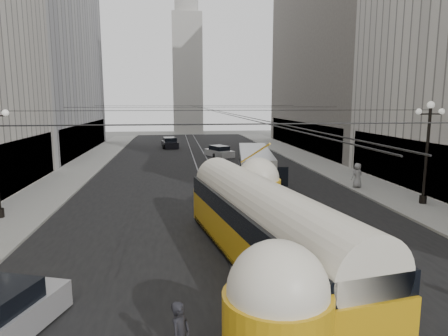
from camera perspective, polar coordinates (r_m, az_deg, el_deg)
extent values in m
cube|color=black|center=(37.94, -2.60, -0.40)|extent=(20.00, 85.00, 0.02)
cube|color=gray|center=(42.26, -19.44, 0.18)|extent=(4.00, 72.00, 0.15)
cube|color=gray|center=(43.88, 12.85, 0.81)|extent=(4.00, 72.00, 0.15)
cube|color=gray|center=(37.89, -3.73, -0.43)|extent=(0.12, 85.00, 0.04)
cube|color=gray|center=(38.00, -1.47, -0.38)|extent=(0.12, 85.00, 0.04)
cube|color=black|center=(31.17, -27.96, 0.06)|extent=(0.10, 18.00, 3.60)
cube|color=#999999|center=(55.97, -25.91, 16.25)|extent=(12.00, 28.00, 28.00)
cube|color=black|center=(54.12, -19.01, 4.18)|extent=(0.10, 25.20, 3.60)
cube|color=black|center=(32.00, 24.99, 0.50)|extent=(0.10, 18.00, 3.60)
cube|color=#514C47|center=(58.30, 17.04, 18.45)|extent=(12.00, 32.00, 32.00)
cube|color=black|center=(55.60, 10.72, 4.66)|extent=(0.10, 28.80, 3.60)
cube|color=#B2AFA8|center=(84.99, -5.26, 13.14)|extent=(6.00, 6.00, 24.00)
cylinder|color=#B2AFA8|center=(87.03, -5.41, 22.37)|extent=(4.80, 4.80, 4.00)
cylinder|color=black|center=(25.48, -29.36, -5.62)|extent=(0.44, 0.44, 0.50)
sphere|color=white|center=(24.47, -28.77, 6.92)|extent=(0.36, 0.36, 0.36)
cylinder|color=black|center=(27.74, 26.96, 1.51)|extent=(0.18, 0.18, 6.00)
cylinder|color=black|center=(28.21, 26.54, -4.03)|extent=(0.44, 0.44, 0.50)
cylinder|color=black|center=(27.55, 27.36, 6.87)|extent=(1.60, 0.08, 0.08)
sphere|color=white|center=(27.54, 27.45, 8.01)|extent=(0.44, 0.44, 0.44)
sphere|color=white|center=(27.13, 26.07, 7.26)|extent=(0.36, 0.36, 0.36)
sphere|color=white|center=(27.98, 28.66, 7.10)|extent=(0.36, 0.36, 0.36)
cylinder|color=black|center=(9.25, 11.28, 6.23)|extent=(25.00, 0.03, 0.03)
cylinder|color=black|center=(22.95, 0.17, 8.23)|extent=(25.00, 0.03, 0.03)
cylinder|color=black|center=(36.88, -2.61, 8.68)|extent=(25.00, 0.03, 0.03)
cylinder|color=black|center=(50.85, -3.87, 8.88)|extent=(25.00, 0.03, 0.03)
cylinder|color=black|center=(40.87, -3.05, 8.48)|extent=(0.03, 72.00, 0.03)
cylinder|color=black|center=(40.90, -2.49, 8.48)|extent=(0.03, 72.00, 0.03)
cube|color=#CA9411|center=(16.11, 5.63, -10.44)|extent=(4.86, 13.83, 1.65)
cube|color=black|center=(16.39, 5.58, -13.00)|extent=(4.79, 13.43, 0.29)
cube|color=black|center=(15.78, 5.69, -6.79)|extent=(4.84, 13.63, 0.83)
cylinder|color=silver|center=(15.70, 5.71, -5.77)|extent=(4.54, 13.58, 2.23)
sphere|color=silver|center=(9.46, 7.68, -17.06)|extent=(2.33, 2.33, 2.33)
cylinder|color=#CA9411|center=(22.50, 4.86, -4.40)|extent=(2.53, 2.53, 2.23)
sphere|color=silver|center=(22.25, 4.90, -1.48)|extent=(2.33, 2.33, 2.33)
cube|color=#A6A8AB|center=(31.06, 4.41, 0.03)|extent=(3.89, 11.21, 2.75)
cube|color=black|center=(30.99, 4.42, 0.87)|extent=(3.86, 10.83, 1.01)
cube|color=black|center=(25.77, 6.83, -1.23)|extent=(2.10, 0.41, 1.28)
cylinder|color=black|center=(27.48, 3.57, -3.25)|extent=(0.30, 0.92, 0.92)
cylinder|color=black|center=(27.98, 8.19, -3.09)|extent=(0.30, 0.92, 0.92)
cylinder|color=black|center=(34.60, 1.32, -0.59)|extent=(0.30, 0.92, 0.92)
cylinder|color=black|center=(35.01, 5.03, -0.50)|extent=(0.30, 0.92, 0.92)
cylinder|color=black|center=(14.20, -24.53, -17.14)|extent=(0.22, 0.67, 0.67)
cube|color=silver|center=(47.41, -0.70, 2.14)|extent=(3.37, 4.61, 0.76)
cube|color=black|center=(47.34, -0.70, 2.79)|extent=(2.38, 2.78, 0.72)
cylinder|color=black|center=(45.92, -1.47, 1.71)|extent=(0.22, 0.61, 0.61)
cylinder|color=black|center=(46.10, 0.48, 1.74)|extent=(0.22, 0.61, 0.61)
cylinder|color=black|center=(48.78, -1.81, 2.17)|extent=(0.22, 0.61, 0.61)
cylinder|color=black|center=(48.95, 0.03, 2.20)|extent=(0.22, 0.61, 0.61)
cube|color=black|center=(57.44, -7.74, 3.38)|extent=(2.56, 4.92, 0.83)
cube|color=black|center=(57.38, -7.75, 3.97)|extent=(2.04, 2.80, 0.79)
cylinder|color=black|center=(55.88, -8.64, 3.02)|extent=(0.22, 0.67, 0.67)
cylinder|color=black|center=(55.86, -6.86, 3.06)|extent=(0.22, 0.67, 0.67)
cylinder|color=black|center=(59.06, -8.57, 3.37)|extent=(0.22, 0.67, 0.67)
cylinder|color=black|center=(59.04, -6.88, 3.40)|extent=(0.22, 0.67, 0.67)
imported|color=gray|center=(31.30, 18.50, -1.01)|extent=(1.01, 0.76, 1.84)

